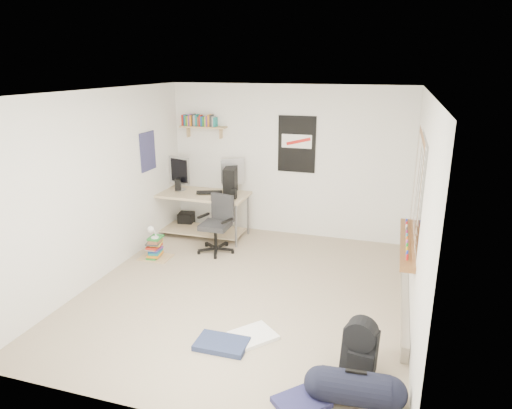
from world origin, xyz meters
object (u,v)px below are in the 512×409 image
(desk, at_px, (198,215))
(book_stack, at_px, (155,249))
(office_chair, at_px, (215,222))
(duffel_bag, at_px, (355,389))
(backpack, at_px, (360,351))

(desk, xyz_separation_m, book_stack, (-0.23, -1.07, -0.21))
(desk, distance_m, office_chair, 0.80)
(duffel_bag, distance_m, book_stack, 3.88)
(desk, relative_size, book_stack, 3.87)
(desk, xyz_separation_m, backpack, (2.93, -2.84, -0.16))
(desk, distance_m, book_stack, 1.12)
(desk, relative_size, office_chair, 1.88)
(desk, bearing_deg, duffel_bag, -61.29)
(office_chair, xyz_separation_m, duffel_bag, (2.38, -2.74, -0.35))
(book_stack, bearing_deg, office_chair, 32.36)
(office_chair, relative_size, book_stack, 2.05)
(duffel_bag, bearing_deg, office_chair, 127.39)
(backpack, relative_size, duffel_bag, 0.72)
(desk, xyz_separation_m, duffel_bag, (2.93, -3.31, -0.22))
(duffel_bag, height_order, book_stack, duffel_bag)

